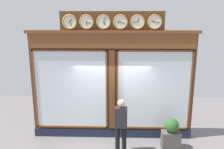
{
  "coord_description": "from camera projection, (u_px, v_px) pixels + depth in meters",
  "views": [
    {
      "loc": [
        -0.23,
        7.31,
        3.97
      ],
      "look_at": [
        0.0,
        0.0,
        2.2
      ],
      "focal_mm": 37.48,
      "sensor_mm": 36.0,
      "label": 1
    }
  ],
  "objects": [
    {
      "name": "shop_facade",
      "position": [
        112.0,
        84.0,
        7.73
      ],
      "size": [
        5.43,
        0.42,
        4.18
      ],
      "color": "#5B3319",
      "rests_on": "ground_plane"
    },
    {
      "name": "pedestrian",
      "position": [
        121.0,
        124.0,
        6.92
      ],
      "size": [
        0.37,
        0.24,
        1.69
      ],
      "color": "black",
      "rests_on": "ground_plane"
    },
    {
      "name": "planter_box",
      "position": [
        171.0,
        140.0,
        7.23
      ],
      "size": [
        0.56,
        0.36,
        0.58
      ],
      "primitive_type": "cube",
      "color": "#4C4742",
      "rests_on": "ground_plane"
    },
    {
      "name": "planter_shrub",
      "position": [
        172.0,
        125.0,
        7.11
      ],
      "size": [
        0.43,
        0.43,
        0.43
      ],
      "primitive_type": "sphere",
      "color": "#285623",
      "rests_on": "planter_box"
    }
  ]
}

